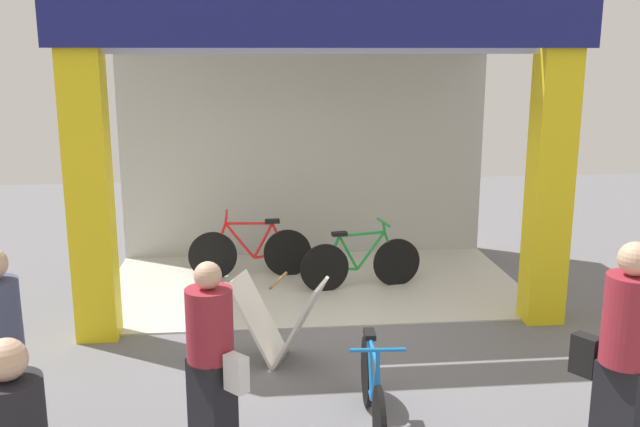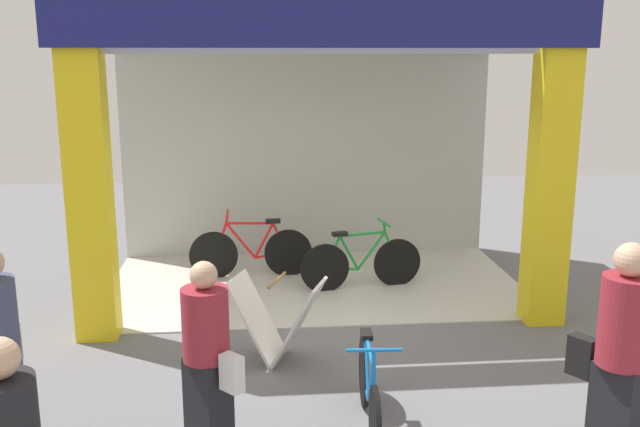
{
  "view_description": "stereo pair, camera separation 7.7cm",
  "coord_description": "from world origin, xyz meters",
  "px_view_note": "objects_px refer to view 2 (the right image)",
  "views": [
    {
      "loc": [
        -0.82,
        -7.4,
        3.04
      ],
      "look_at": [
        0.0,
        0.76,
        1.15
      ],
      "focal_mm": 39.61,
      "sensor_mm": 36.0,
      "label": 1
    },
    {
      "loc": [
        -0.74,
        -7.4,
        3.04
      ],
      "look_at": [
        0.0,
        0.76,
        1.15
      ],
      "focal_mm": 39.61,
      "sensor_mm": 36.0,
      "label": 2
    }
  ],
  "objects_px": {
    "bicycle_parked_0": "(369,393)",
    "bicycle_inside_0": "(252,251)",
    "sandwich_board_sign": "(277,320)",
    "bicycle_inside_1": "(361,263)",
    "pedestrian_2": "(620,360)",
    "pedestrian_3": "(208,360)"
  },
  "relations": [
    {
      "from": "bicycle_parked_0",
      "to": "pedestrian_3",
      "type": "distance_m",
      "value": 1.37
    },
    {
      "from": "bicycle_parked_0",
      "to": "bicycle_inside_0",
      "type": "bearing_deg",
      "value": 103.05
    },
    {
      "from": "pedestrian_2",
      "to": "sandwich_board_sign",
      "type": "bearing_deg",
      "value": 136.06
    },
    {
      "from": "bicycle_inside_1",
      "to": "bicycle_parked_0",
      "type": "distance_m",
      "value": 3.56
    },
    {
      "from": "bicycle_inside_0",
      "to": "pedestrian_2",
      "type": "bearing_deg",
      "value": -62.37
    },
    {
      "from": "sandwich_board_sign",
      "to": "pedestrian_2",
      "type": "bearing_deg",
      "value": -43.94
    },
    {
      "from": "bicycle_parked_0",
      "to": "pedestrian_2",
      "type": "distance_m",
      "value": 1.92
    },
    {
      "from": "pedestrian_3",
      "to": "bicycle_parked_0",
      "type": "bearing_deg",
      "value": 11.94
    },
    {
      "from": "bicycle_inside_0",
      "to": "bicycle_parked_0",
      "type": "xyz_separation_m",
      "value": [
        0.96,
        -4.15,
        -0.03
      ]
    },
    {
      "from": "bicycle_inside_0",
      "to": "bicycle_inside_1",
      "type": "relative_size",
      "value": 1.04
    },
    {
      "from": "bicycle_inside_1",
      "to": "pedestrian_2",
      "type": "height_order",
      "value": "pedestrian_2"
    },
    {
      "from": "bicycle_parked_0",
      "to": "sandwich_board_sign",
      "type": "relative_size",
      "value": 1.52
    },
    {
      "from": "bicycle_parked_0",
      "to": "pedestrian_3",
      "type": "height_order",
      "value": "pedestrian_3"
    },
    {
      "from": "sandwich_board_sign",
      "to": "bicycle_inside_0",
      "type": "bearing_deg",
      "value": 95.63
    },
    {
      "from": "bicycle_inside_0",
      "to": "sandwich_board_sign",
      "type": "relative_size",
      "value": 1.64
    },
    {
      "from": "bicycle_inside_0",
      "to": "bicycle_inside_1",
      "type": "distance_m",
      "value": 1.55
    },
    {
      "from": "bicycle_inside_0",
      "to": "bicycle_parked_0",
      "type": "relative_size",
      "value": 1.08
    },
    {
      "from": "bicycle_parked_0",
      "to": "pedestrian_2",
      "type": "xyz_separation_m",
      "value": [
        1.63,
        -0.81,
        0.59
      ]
    },
    {
      "from": "bicycle_parked_0",
      "to": "pedestrian_3",
      "type": "bearing_deg",
      "value": -168.06
    },
    {
      "from": "pedestrian_2",
      "to": "pedestrian_3",
      "type": "bearing_deg",
      "value": 169.37
    },
    {
      "from": "sandwich_board_sign",
      "to": "bicycle_inside_1",
      "type": "bearing_deg",
      "value": 61.16
    },
    {
      "from": "pedestrian_3",
      "to": "pedestrian_2",
      "type": "bearing_deg",
      "value": -10.63
    }
  ]
}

